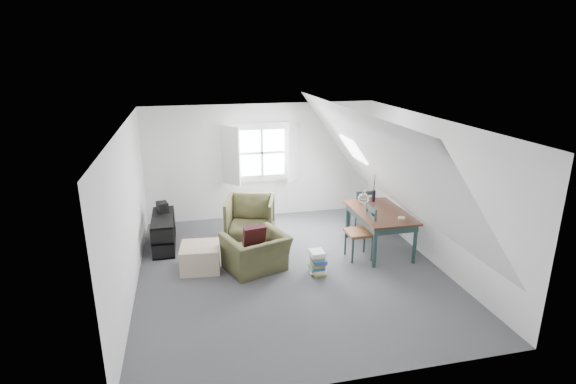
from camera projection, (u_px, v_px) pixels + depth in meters
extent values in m
plane|color=#47474C|center=(291.00, 270.00, 7.62)|extent=(5.50, 5.50, 0.00)
plane|color=white|center=(291.00, 123.00, 6.87)|extent=(5.50, 5.50, 0.00)
plane|color=white|center=(262.00, 161.00, 9.80)|extent=(5.00, 0.00, 5.00)
plane|color=white|center=(351.00, 282.00, 4.69)|extent=(5.00, 0.00, 5.00)
plane|color=white|center=(128.00, 212.00, 6.71)|extent=(0.00, 5.50, 5.50)
plane|color=white|center=(431.00, 190.00, 7.78)|extent=(0.00, 5.50, 5.50)
plane|color=white|center=(191.00, 175.00, 6.75)|extent=(3.19, 5.50, 4.48)
plane|color=white|center=(382.00, 164.00, 7.42)|extent=(3.19, 5.50, 4.48)
cube|color=white|center=(262.00, 153.00, 9.72)|extent=(1.30, 0.04, 1.30)
cube|color=white|center=(231.00, 156.00, 9.42)|extent=(0.35, 0.35, 1.25)
cube|color=white|center=(294.00, 153.00, 9.72)|extent=(0.35, 0.35, 1.25)
cube|color=white|center=(262.00, 153.00, 9.71)|extent=(1.00, 0.02, 1.00)
cube|color=white|center=(262.00, 153.00, 9.69)|extent=(1.08, 0.04, 0.05)
cube|color=white|center=(262.00, 153.00, 9.69)|extent=(0.05, 0.04, 1.08)
cube|color=white|center=(353.00, 149.00, 8.63)|extent=(0.35, 0.75, 0.47)
imported|color=#404023|center=(256.00, 269.00, 7.64)|extent=(1.20, 1.13, 0.63)
imported|color=#404023|center=(251.00, 238.00, 8.93)|extent=(1.11, 1.13, 0.85)
cube|color=black|center=(254.00, 236.00, 7.61)|extent=(0.41, 0.28, 0.40)
cube|color=tan|center=(200.00, 257.00, 7.61)|extent=(0.70, 0.70, 0.43)
cube|color=#351B11|center=(380.00, 212.00, 8.21)|extent=(0.90, 1.51, 0.04)
cube|color=#213735|center=(380.00, 216.00, 8.24)|extent=(0.80, 1.41, 0.12)
cylinder|color=#213735|center=(375.00, 248.00, 7.62)|extent=(0.07, 0.07, 0.71)
cylinder|color=#213735|center=(415.00, 244.00, 7.78)|extent=(0.07, 0.07, 0.71)
cylinder|color=#213735|center=(347.00, 220.00, 8.87)|extent=(0.07, 0.07, 0.71)
cylinder|color=#213735|center=(382.00, 217.00, 9.03)|extent=(0.07, 0.07, 0.71)
sphere|color=silver|center=(363.00, 198.00, 8.56)|extent=(0.21, 0.21, 0.21)
cylinder|color=silver|center=(364.00, 192.00, 8.52)|extent=(0.07, 0.07, 0.12)
cylinder|color=black|center=(374.00, 196.00, 8.71)|extent=(0.07, 0.07, 0.22)
cylinder|color=#3F2D1E|center=(374.00, 184.00, 8.63)|extent=(0.03, 0.05, 0.40)
cylinder|color=#3F2D1E|center=(375.00, 184.00, 8.64)|extent=(0.04, 0.06, 0.40)
cylinder|color=#3F2D1E|center=(374.00, 184.00, 8.62)|extent=(0.05, 0.07, 0.40)
imported|color=black|center=(374.00, 218.00, 7.87)|extent=(0.10, 0.10, 0.09)
cube|color=white|center=(402.00, 218.00, 7.83)|extent=(0.12, 0.10, 0.04)
cube|color=brown|center=(361.00, 209.00, 9.29)|extent=(0.41, 0.41, 0.05)
cylinder|color=#213735|center=(364.00, 215.00, 9.55)|extent=(0.04, 0.04, 0.42)
cylinder|color=#213735|center=(371.00, 221.00, 9.24)|extent=(0.04, 0.04, 0.42)
cylinder|color=#213735|center=(350.00, 217.00, 9.48)|extent=(0.04, 0.04, 0.42)
cylinder|color=#213735|center=(356.00, 222.00, 9.17)|extent=(0.04, 0.04, 0.42)
cylinder|color=#213735|center=(372.00, 201.00, 9.09)|extent=(0.04, 0.04, 0.44)
cylinder|color=#213735|center=(357.00, 202.00, 9.02)|extent=(0.04, 0.04, 0.44)
cube|color=#213735|center=(365.00, 193.00, 9.00)|extent=(0.33, 0.03, 0.08)
cube|color=#213735|center=(365.00, 199.00, 9.04)|extent=(0.33, 0.03, 0.06)
cube|color=brown|center=(359.00, 233.00, 7.94)|extent=(0.45, 0.45, 0.05)
cylinder|color=#213735|center=(345.00, 242.00, 8.15)|extent=(0.04, 0.04, 0.46)
cylinder|color=#213735|center=(364.00, 241.00, 8.23)|extent=(0.04, 0.04, 0.46)
cylinder|color=#213735|center=(353.00, 251.00, 7.81)|extent=(0.04, 0.04, 0.46)
cylinder|color=#213735|center=(372.00, 249.00, 7.89)|extent=(0.04, 0.04, 0.46)
cylinder|color=#213735|center=(367.00, 216.00, 8.09)|extent=(0.04, 0.04, 0.48)
cylinder|color=#213735|center=(375.00, 223.00, 7.75)|extent=(0.04, 0.04, 0.48)
cube|color=#213735|center=(371.00, 209.00, 7.86)|extent=(0.03, 0.37, 0.09)
cube|color=#213735|center=(371.00, 216.00, 7.90)|extent=(0.03, 0.37, 0.06)
cube|color=black|center=(165.00, 246.00, 8.54)|extent=(0.40, 1.19, 0.03)
cube|color=black|center=(164.00, 232.00, 8.46)|extent=(0.40, 1.19, 0.03)
cube|color=black|center=(162.00, 217.00, 8.37)|extent=(0.40, 1.19, 0.03)
cube|color=black|center=(163.00, 244.00, 7.92)|extent=(0.40, 0.03, 0.59)
cube|color=black|center=(165.00, 221.00, 8.99)|extent=(0.40, 0.03, 0.59)
cube|color=#264C99|center=(164.00, 248.00, 8.19)|extent=(0.18, 0.20, 0.22)
cube|color=red|center=(165.00, 238.00, 8.60)|extent=(0.18, 0.24, 0.22)
cube|color=white|center=(163.00, 230.00, 8.24)|extent=(0.18, 0.22, 0.20)
cube|color=black|center=(162.00, 208.00, 8.57)|extent=(0.25, 0.30, 0.21)
cube|color=#B29933|center=(318.00, 272.00, 7.51)|extent=(0.21, 0.28, 0.03)
cube|color=white|center=(317.00, 270.00, 7.51)|extent=(0.27, 0.30, 0.03)
cube|color=white|center=(319.00, 269.00, 7.49)|extent=(0.22, 0.30, 0.04)
cube|color=#337F4C|center=(316.00, 267.00, 7.47)|extent=(0.23, 0.28, 0.03)
cube|color=#264C99|center=(318.00, 266.00, 7.45)|extent=(0.24, 0.31, 0.02)
cube|color=#B29933|center=(317.00, 264.00, 7.46)|extent=(0.21, 0.28, 0.03)
cube|color=#B29933|center=(317.00, 262.00, 7.47)|extent=(0.24, 0.31, 0.04)
cube|color=#264C99|center=(320.00, 261.00, 7.43)|extent=(0.24, 0.31, 0.04)
cube|color=#264C99|center=(318.00, 259.00, 7.41)|extent=(0.25, 0.30, 0.03)
cube|color=#B29933|center=(317.00, 256.00, 7.45)|extent=(0.22, 0.29, 0.04)
cube|color=white|center=(317.00, 254.00, 7.43)|extent=(0.23, 0.26, 0.04)
cube|color=white|center=(317.00, 252.00, 7.42)|extent=(0.23, 0.28, 0.03)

